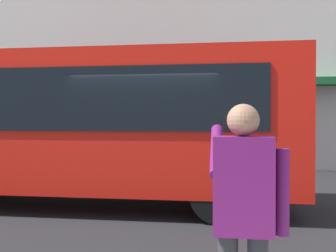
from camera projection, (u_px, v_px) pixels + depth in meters
The scene contains 4 objects.
ground_plane at pixel (153, 209), 7.60m from camera, with size 60.00×60.00×0.00m, color #232326.
building_facade_far at pixel (187, 3), 14.23m from camera, with size 28.00×1.55×12.00m.
red_bus at pixel (72, 123), 8.04m from camera, with size 9.05×2.54×3.08m.
pedestrian_photographer at pixel (243, 208), 2.66m from camera, with size 0.53×0.52×1.70m.
Camera 1 is at (-1.36, 7.46, 1.74)m, focal length 41.94 mm.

